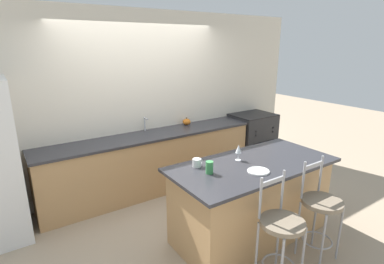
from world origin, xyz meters
name	(u,v)px	position (x,y,z in m)	size (l,w,h in m)	color
ground_plane	(164,198)	(0.00, 0.00, 0.00)	(18.00, 18.00, 0.00)	tan
wall_back	(141,102)	(0.00, 0.65, 1.35)	(6.00, 0.07, 2.70)	beige
back_counter	(152,162)	(0.00, 0.35, 0.46)	(3.36, 0.63, 0.91)	tan
sink_faucet	(145,122)	(0.00, 0.54, 1.05)	(0.02, 0.13, 0.22)	#ADAFB5
kitchen_island	(251,199)	(0.44, -1.34, 0.46)	(1.93, 0.93, 0.92)	tan
oven_range	(252,139)	(2.08, 0.32, 0.48)	(0.77, 0.64, 0.96)	#28282B
bar_stool_near	(281,232)	(0.13, -2.04, 0.56)	(0.41, 0.41, 1.08)	#99999E
bar_stool_far	(320,210)	(0.76, -2.02, 0.56)	(0.41, 0.41, 1.08)	#99999E
dinner_plate	(258,171)	(0.32, -1.54, 0.93)	(0.23, 0.23, 0.02)	white
wine_glass	(239,149)	(0.36, -1.18, 1.05)	(0.07, 0.07, 0.19)	white
coffee_mug	(197,163)	(-0.14, -1.07, 0.97)	(0.13, 0.10, 0.09)	white
tumbler_cup	(209,167)	(-0.13, -1.29, 0.99)	(0.08, 0.08, 0.13)	#3D934C
pumpkin_decoration	(187,122)	(0.74, 0.50, 0.96)	(0.13, 0.13, 0.13)	orange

